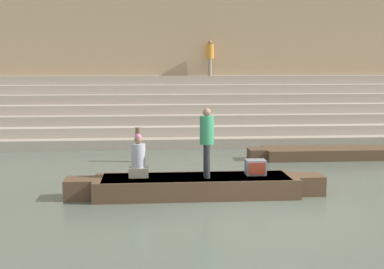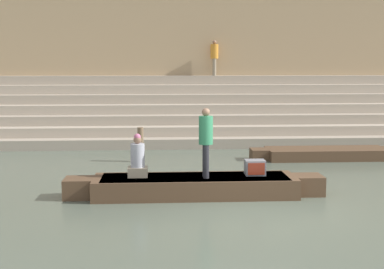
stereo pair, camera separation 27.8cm
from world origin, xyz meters
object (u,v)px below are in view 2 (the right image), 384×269
object	(u,v)px
moored_boat_shore	(327,153)
person_on_steps	(214,55)
mooring_post	(141,145)
tv_set	(255,167)
person_rowing	(138,160)
person_standing	(206,138)
rowboat_main	(195,186)

from	to	relation	value
moored_boat_shore	person_on_steps	distance (m)	8.13
mooring_post	person_on_steps	xyz separation A→B (m)	(3.17, 6.73, 3.05)
tv_set	person_on_steps	world-z (taller)	person_on_steps
mooring_post	person_on_steps	distance (m)	8.04
person_rowing	tv_set	bearing A→B (deg)	8.10
person_standing	person_on_steps	size ratio (longest dim) A/B	1.07
person_standing	person_rowing	xyz separation A→B (m)	(-1.68, 0.18, -0.56)
tv_set	person_on_steps	bearing A→B (deg)	84.54
rowboat_main	person_standing	bearing A→B (deg)	-20.81
rowboat_main	mooring_post	xyz separation A→B (m)	(-1.51, 4.78, 0.32)
rowboat_main	moored_boat_shore	xyz separation A→B (m)	(4.91, 4.89, -0.06)
person_rowing	person_on_steps	size ratio (longest dim) A/B	0.67
rowboat_main	moored_boat_shore	bearing A→B (deg)	42.77
person_rowing	person_on_steps	distance (m)	12.13
rowboat_main	moored_boat_shore	distance (m)	6.93
person_on_steps	person_rowing	bearing A→B (deg)	-78.09
person_rowing	moored_boat_shore	bearing A→B (deg)	44.58
person_rowing	person_on_steps	world-z (taller)	person_on_steps
person_rowing	moored_boat_shore	world-z (taller)	person_rowing
rowboat_main	mooring_post	distance (m)	5.02
person_standing	person_on_steps	bearing A→B (deg)	74.03
mooring_post	person_rowing	bearing A→B (deg)	-88.89
person_standing	person_on_steps	distance (m)	11.88
moored_boat_shore	mooring_post	bearing A→B (deg)	-175.12
moored_boat_shore	person_rowing	bearing A→B (deg)	-138.95
person_rowing	mooring_post	size ratio (longest dim) A/B	0.93
tv_set	moored_boat_shore	size ratio (longest dim) A/B	0.09
person_rowing	tv_set	distance (m)	2.96
rowboat_main	moored_boat_shore	size ratio (longest dim) A/B	1.22
tv_set	moored_boat_shore	bearing A→B (deg)	49.86
tv_set	mooring_post	xyz separation A→B (m)	(-3.04, 4.65, -0.10)
person_rowing	tv_set	xyz separation A→B (m)	(2.95, 0.04, -0.24)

